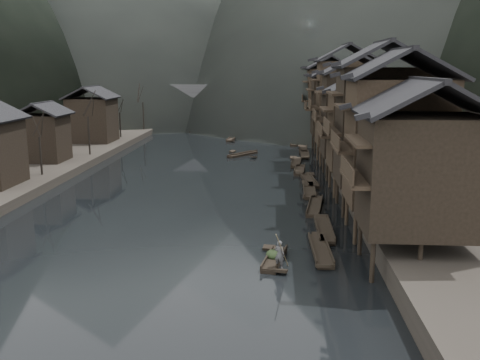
{
  "coord_description": "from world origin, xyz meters",
  "views": [
    {
      "loc": [
        8.34,
        -40.76,
        12.6
      ],
      "look_at": [
        5.2,
        6.65,
        2.5
      ],
      "focal_mm": 40.0,
      "sensor_mm": 36.0,
      "label": 1
    }
  ],
  "objects": [
    {
      "name": "left_houses",
      "position": [
        -20.5,
        20.12,
        5.66
      ],
      "size": [
        8.1,
        53.2,
        8.73
      ],
      "color": "black",
      "rests_on": "left_bank"
    },
    {
      "name": "cargo_heap",
      "position": [
        8.37,
        -7.12,
        0.76
      ],
      "size": [
        1.08,
        1.41,
        0.65
      ],
      "primitive_type": "ellipsoid",
      "color": "black",
      "rests_on": "hero_sampan"
    },
    {
      "name": "bamboo_pole",
      "position": [
        8.91,
        -9.03,
        3.78
      ],
      "size": [
        0.94,
        2.34,
        3.03
      ],
      "primitive_type": "cylinder",
      "rotation": [
        0.68,
        0.0,
        -0.36
      ],
      "color": "#8C7A51",
      "rests_on": "boatman"
    },
    {
      "name": "moored_sampans",
      "position": [
        11.93,
        24.16,
        0.2
      ],
      "size": [
        3.08,
        65.72,
        0.47
      ],
      "color": "black",
      "rests_on": "water"
    },
    {
      "name": "bare_trees",
      "position": [
        -17.0,
        21.95,
        6.49
      ],
      "size": [
        3.7,
        71.92,
        7.4
      ],
      "color": "black",
      "rests_on": "left_bank"
    },
    {
      "name": "stone_bridge",
      "position": [
        -0.0,
        72.0,
        5.11
      ],
      "size": [
        40.0,
        6.0,
        9.0
      ],
      "color": "#4C4C4F",
      "rests_on": "ground"
    },
    {
      "name": "right_bank",
      "position": [
        35.0,
        40.0,
        0.9
      ],
      "size": [
        40.0,
        200.0,
        1.8
      ],
      "primitive_type": "cube",
      "color": "#2D2823",
      "rests_on": "ground"
    },
    {
      "name": "boatman",
      "position": [
        8.71,
        -9.03,
        1.35
      ],
      "size": [
        0.79,
        0.68,
        1.83
      ],
      "primitive_type": "imported",
      "rotation": [
        0.0,
        0.0,
        2.7
      ],
      "color": "#4F4F51",
      "rests_on": "hero_sampan"
    },
    {
      "name": "water",
      "position": [
        0.0,
        0.0,
        0.0
      ],
      "size": [
        300.0,
        300.0,
        0.0
      ],
      "primitive_type": "plane",
      "color": "black",
      "rests_on": "ground"
    },
    {
      "name": "stilt_houses",
      "position": [
        17.28,
        19.84,
        8.79
      ],
      "size": [
        9.0,
        67.6,
        15.68
      ],
      "color": "black",
      "rests_on": "ground"
    },
    {
      "name": "left_bank",
      "position": [
        -35.0,
        40.0,
        0.6
      ],
      "size": [
        40.0,
        200.0,
        1.2
      ],
      "primitive_type": "cube",
      "color": "#2D2823",
      "rests_on": "ground"
    },
    {
      "name": "hero_sampan",
      "position": [
        8.41,
        -7.35,
        0.2
      ],
      "size": [
        1.8,
        4.96,
        0.43
      ],
      "color": "black",
      "rests_on": "water"
    },
    {
      "name": "midriver_boats",
      "position": [
        -0.73,
        49.66,
        0.2
      ],
      "size": [
        14.25,
        33.83,
        0.45
      ],
      "color": "black",
      "rests_on": "water"
    }
  ]
}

